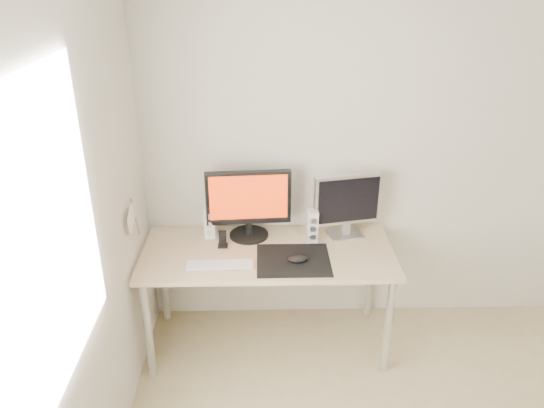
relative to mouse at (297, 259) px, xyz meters
name	(u,v)px	position (x,y,z in m)	size (l,w,h in m)	color
wall_back	(407,153)	(0.75, 0.52, 0.49)	(3.50, 3.50, 0.00)	silver
wall_left	(42,323)	(-1.00, -1.23, 0.49)	(3.50, 3.50, 0.00)	silver
window_pane	(32,262)	(-0.98, -1.23, 0.74)	(1.30, 1.30, 0.00)	white
mousepad	(293,260)	(-0.02, 0.03, -0.02)	(0.45, 0.40, 0.00)	black
mouse	(297,259)	(0.00, 0.00, 0.00)	(0.12, 0.07, 0.04)	black
desk	(268,261)	(-0.18, 0.15, -0.10)	(1.60, 0.70, 0.73)	#D1B587
main_monitor	(248,202)	(-0.30, 0.34, 0.23)	(0.55, 0.28, 0.47)	black
second_monitor	(347,203)	(0.35, 0.34, 0.22)	(0.45, 0.20, 0.43)	#B4B4B7
speaker_left	(210,222)	(-0.56, 0.35, 0.08)	(0.07, 0.08, 0.22)	white
speaker_right	(312,226)	(0.12, 0.27, 0.08)	(0.07, 0.08, 0.22)	silver
keyboard	(220,265)	(-0.47, -0.03, -0.02)	(0.42, 0.13, 0.02)	#B6B6B9
phone_dock	(223,242)	(-0.46, 0.21, 0.01)	(0.06, 0.05, 0.11)	black
pennant	(133,217)	(-0.96, 0.01, 0.29)	(0.01, 0.23, 0.29)	#A57F54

